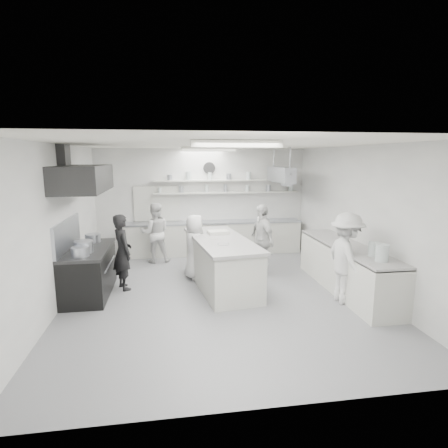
{
  "coord_description": "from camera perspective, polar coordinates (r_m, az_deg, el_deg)",
  "views": [
    {
      "loc": [
        -0.97,
        -7.0,
        2.75
      ],
      "look_at": [
        0.19,
        0.6,
        1.34
      ],
      "focal_mm": 29.19,
      "sensor_mm": 36.0,
      "label": 1
    }
  ],
  "objects": [
    {
      "name": "floor",
      "position": [
        7.59,
        -0.77,
        -10.95
      ],
      "size": [
        6.0,
        7.0,
        0.02
      ],
      "primitive_type": "cube",
      "color": "gray",
      "rests_on": "ground"
    },
    {
      "name": "ceiling",
      "position": [
        7.07,
        -0.83,
        12.49
      ],
      "size": [
        6.0,
        7.0,
        0.02
      ],
      "primitive_type": "cube",
      "color": "white",
      "rests_on": "wall_back"
    },
    {
      "name": "wall_back",
      "position": [
        10.62,
        -3.41,
        3.61
      ],
      "size": [
        6.0,
        0.04,
        3.0
      ],
      "primitive_type": "cube",
      "color": "silver",
      "rests_on": "floor"
    },
    {
      "name": "wall_front",
      "position": [
        3.84,
        6.49,
        -8.71
      ],
      "size": [
        6.0,
        0.04,
        3.0
      ],
      "primitive_type": "cube",
      "color": "silver",
      "rests_on": "floor"
    },
    {
      "name": "wall_left",
      "position": [
        7.39,
        -24.49,
        -0.3
      ],
      "size": [
        0.04,
        7.0,
        3.0
      ],
      "primitive_type": "cube",
      "color": "silver",
      "rests_on": "floor"
    },
    {
      "name": "wall_right",
      "position": [
        8.14,
        20.6,
        0.89
      ],
      "size": [
        0.04,
        7.0,
        3.0
      ],
      "primitive_type": "cube",
      "color": "silver",
      "rests_on": "floor"
    },
    {
      "name": "stove",
      "position": [
        7.92,
        -20.34,
        -7.17
      ],
      "size": [
        0.8,
        1.8,
        0.9
      ],
      "primitive_type": "cube",
      "color": "black",
      "rests_on": "floor"
    },
    {
      "name": "exhaust_hood",
      "position": [
        7.59,
        -21.25,
        6.66
      ],
      "size": [
        0.85,
        2.0,
        0.5
      ],
      "primitive_type": "cube",
      "color": "#2F2F30",
      "rests_on": "wall_left"
    },
    {
      "name": "back_counter",
      "position": [
        10.53,
        -1.57,
        -2.17
      ],
      "size": [
        5.0,
        0.6,
        0.92
      ],
      "primitive_type": "cube",
      "color": "silver",
      "rests_on": "floor"
    },
    {
      "name": "shelf_lower",
      "position": [
        10.55,
        0.44,
        4.95
      ],
      "size": [
        4.2,
        0.26,
        0.04
      ],
      "primitive_type": "cube",
      "color": "silver",
      "rests_on": "wall_back"
    },
    {
      "name": "shelf_upper",
      "position": [
        10.52,
        0.45,
        6.85
      ],
      "size": [
        4.2,
        0.26,
        0.04
      ],
      "primitive_type": "cube",
      "color": "silver",
      "rests_on": "wall_back"
    },
    {
      "name": "pass_through_window",
      "position": [
        10.57,
        -10.44,
        3.15
      ],
      "size": [
        1.3,
        0.04,
        1.0
      ],
      "primitive_type": "cube",
      "color": "black",
      "rests_on": "wall_back"
    },
    {
      "name": "wall_clock",
      "position": [
        10.53,
        -2.35,
        8.75
      ],
      "size": [
        0.32,
        0.05,
        0.32
      ],
      "primitive_type": "cylinder",
      "rotation": [
        1.57,
        0.0,
        0.0
      ],
      "color": "silver",
      "rests_on": "wall_back"
    },
    {
      "name": "right_counter",
      "position": [
        8.03,
        18.63,
        -6.66
      ],
      "size": [
        0.74,
        3.3,
        0.94
      ],
      "primitive_type": "cube",
      "color": "silver",
      "rests_on": "floor"
    },
    {
      "name": "pot_rack",
      "position": [
        9.87,
        8.9,
        7.65
      ],
      "size": [
        0.3,
        1.6,
        0.4
      ],
      "primitive_type": "cube",
      "color": "#AAAFBA",
      "rests_on": "ceiling"
    },
    {
      "name": "light_fixture_front",
      "position": [
        5.29,
        1.91,
        12.42
      ],
      "size": [
        1.3,
        0.25,
        0.1
      ],
      "primitive_type": "cube",
      "color": "silver",
      "rests_on": "ceiling"
    },
    {
      "name": "light_fixture_rear",
      "position": [
        8.85,
        -2.46,
        11.61
      ],
      "size": [
        1.3,
        0.25,
        0.1
      ],
      "primitive_type": "cube",
      "color": "silver",
      "rests_on": "ceiling"
    },
    {
      "name": "prep_island",
      "position": [
        7.91,
        -0.47,
        -6.16
      ],
      "size": [
        1.36,
        2.81,
        0.99
      ],
      "primitive_type": "cube",
      "rotation": [
        0.0,
        0.0,
        0.13
      ],
      "color": "silver",
      "rests_on": "floor"
    },
    {
      "name": "stove_pot",
      "position": [
        7.46,
        -21.11,
        -3.5
      ],
      "size": [
        0.35,
        0.35,
        0.28
      ],
      "primitive_type": "cylinder",
      "color": "#AAAFBA",
      "rests_on": "stove"
    },
    {
      "name": "cook_stove",
      "position": [
        7.93,
        -15.61,
        -4.24
      ],
      "size": [
        0.59,
        0.69,
        1.6
      ],
      "primitive_type": "imported",
      "rotation": [
        0.0,
        0.0,
        2.0
      ],
      "color": "black",
      "rests_on": "floor"
    },
    {
      "name": "cook_back",
      "position": [
        9.77,
        -10.73,
        -1.36
      ],
      "size": [
        0.79,
        0.63,
        1.58
      ],
      "primitive_type": "imported",
      "rotation": [
        0.0,
        0.0,
        -3.1
      ],
      "color": "silver",
      "rests_on": "floor"
    },
    {
      "name": "cook_island_left",
      "position": [
        8.35,
        -4.6,
        -3.58
      ],
      "size": [
        0.55,
        0.77,
        1.48
      ],
      "primitive_type": "imported",
      "rotation": [
        0.0,
        0.0,
        1.69
      ],
      "color": "silver",
      "rests_on": "floor"
    },
    {
      "name": "cook_island_right",
      "position": [
        8.64,
        5.93,
        -2.42
      ],
      "size": [
        0.62,
        1.05,
        1.68
      ],
      "primitive_type": "imported",
      "rotation": [
        0.0,
        0.0,
        -1.35
      ],
      "color": "silver",
      "rests_on": "floor"
    },
    {
      "name": "cook_right",
      "position": [
        7.28,
        18.6,
        -5.11
      ],
      "size": [
        0.67,
        1.14,
        1.75
      ],
      "primitive_type": "imported",
      "rotation": [
        0.0,
        0.0,
        1.59
      ],
      "color": "silver",
      "rests_on": "floor"
    },
    {
      "name": "bowl_island_a",
      "position": [
        7.27,
        -0.07,
        -3.37
      ],
      "size": [
        0.27,
        0.27,
        0.06
      ],
      "primitive_type": "imported",
      "rotation": [
        0.0,
        0.0,
        -0.21
      ],
      "color": "#AAAFBA",
      "rests_on": "prep_island"
    },
    {
      "name": "bowl_island_b",
      "position": [
        7.74,
        -1.61,
        -2.52
      ],
      "size": [
        0.18,
        0.18,
        0.05
      ],
      "primitive_type": "imported",
      "rotation": [
        0.0,
        0.0,
        0.02
      ],
      "color": "silver",
      "rests_on": "prep_island"
    },
    {
      "name": "bowl_right",
      "position": [
        7.78,
        17.87,
        -3.37
      ],
      "size": [
        0.27,
        0.27,
        0.06
      ],
      "primitive_type": "imported",
      "rotation": [
        0.0,
        0.0,
        -0.17
      ],
      "color": "silver",
      "rests_on": "right_counter"
    }
  ]
}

